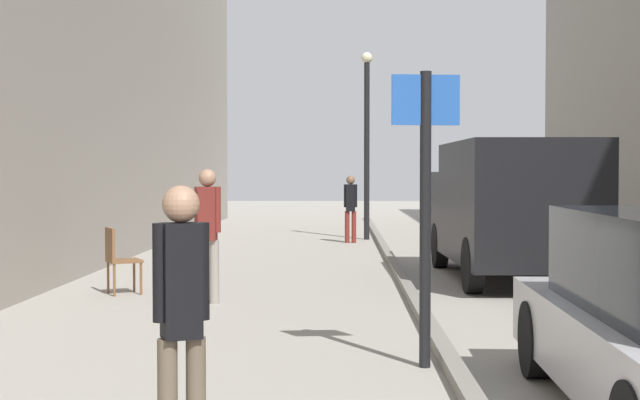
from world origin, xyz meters
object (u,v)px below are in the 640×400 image
pedestrian_far_crossing (208,226)px  lamp_post (367,133)px  pedestrian_mid_block (351,204)px  delivery_van (509,206)px  pedestrian_main_foreground (181,307)px  cafe_chair_near_window (118,256)px  street_sign_post (425,192)px

pedestrian_far_crossing → lamp_post: bearing=80.2°
pedestrian_mid_block → delivery_van: 7.78m
delivery_van → pedestrian_main_foreground: bearing=-112.5°
pedestrian_mid_block → cafe_chair_near_window: size_ratio=1.74×
pedestrian_main_foreground → lamp_post: size_ratio=0.35×
delivery_van → cafe_chair_near_window: (-5.81, -1.88, -0.64)m
pedestrian_main_foreground → street_sign_post: (1.65, 2.80, 0.60)m
cafe_chair_near_window → delivery_van: bearing=80.3°
pedestrian_mid_block → pedestrian_far_crossing: size_ratio=0.93×
pedestrian_far_crossing → lamp_post: lamp_post is taller
cafe_chair_near_window → pedestrian_mid_block: bearing=132.4°
street_sign_post → delivery_van: bearing=-113.3°
pedestrian_far_crossing → lamp_post: size_ratio=0.37×
pedestrian_far_crossing → delivery_van: 5.19m
delivery_van → street_sign_post: size_ratio=1.94×
pedestrian_mid_block → pedestrian_far_crossing: 10.28m
pedestrian_mid_block → cafe_chair_near_window: (-3.37, -9.26, -0.40)m
pedestrian_mid_block → cafe_chair_near_window: bearing=74.8°
pedestrian_main_foreground → pedestrian_far_crossing: 6.64m
pedestrian_far_crossing → cafe_chair_near_window: bearing=151.7°
lamp_post → pedestrian_far_crossing: bearing=-102.2°
pedestrian_mid_block → lamp_post: bearing=-106.6°
pedestrian_main_foreground → street_sign_post: 3.30m
pedestrian_mid_block → delivery_van: (2.44, -7.38, 0.24)m
lamp_post → pedestrian_main_foreground: bearing=-95.1°
pedestrian_mid_block → delivery_van: delivery_van is taller
pedestrian_main_foreground → delivery_van: 9.97m
pedestrian_main_foreground → delivery_van: bearing=-133.6°
delivery_van → lamp_post: size_ratio=1.06×
pedestrian_far_crossing → pedestrian_mid_block: bearing=81.2°
lamp_post → pedestrian_mid_block: bearing=-111.3°
pedestrian_main_foreground → lamp_post: (1.58, 17.76, 1.77)m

